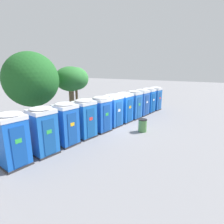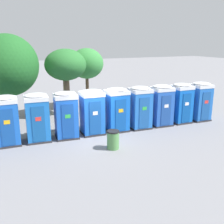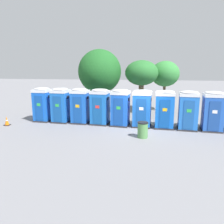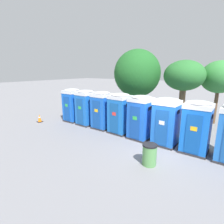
{
  "view_description": "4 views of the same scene",
  "coord_description": "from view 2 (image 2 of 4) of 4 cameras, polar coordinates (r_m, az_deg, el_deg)",
  "views": [
    {
      "loc": [
        -10.78,
        -7.02,
        4.33
      ],
      "look_at": [
        -0.1,
        0.56,
        1.15
      ],
      "focal_mm": 28.0,
      "sensor_mm": 36.0,
      "label": 1
    },
    {
      "loc": [
        -4.82,
        -12.77,
        5.12
      ],
      "look_at": [
        1.23,
        0.48,
        1.15
      ],
      "focal_mm": 42.0,
      "sensor_mm": 36.0,
      "label": 2
    },
    {
      "loc": [
        0.53,
        -14.14,
        3.96
      ],
      "look_at": [
        -2.06,
        0.66,
        0.92
      ],
      "focal_mm": 35.0,
      "sensor_mm": 36.0,
      "label": 3
    },
    {
      "loc": [
        2.69,
        -8.32,
        3.9
      ],
      "look_at": [
        -3.56,
        0.74,
        1.27
      ],
      "focal_mm": 28.0,
      "sensor_mm": 36.0,
      "label": 4
    }
  ],
  "objects": [
    {
      "name": "portapotty_6",
      "position": [
        15.16,
        1.03,
        0.58
      ],
      "size": [
        1.27,
        1.23,
        2.54
      ],
      "color": "#2D2D33",
      "rests_on": "ground"
    },
    {
      "name": "portapotty_9",
      "position": [
        17.32,
        14.78,
        1.94
      ],
      "size": [
        1.2,
        1.23,
        2.54
      ],
      "color": "#2D2D33",
      "rests_on": "ground"
    },
    {
      "name": "street_tree_1",
      "position": [
        18.32,
        -10.1,
        9.89
      ],
      "size": [
        2.81,
        2.81,
        4.62
      ],
      "color": "brown",
      "rests_on": "ground"
    },
    {
      "name": "ground_plane",
      "position": [
        14.58,
        -3.62,
        -5.35
      ],
      "size": [
        120.0,
        120.0,
        0.0
      ],
      "primitive_type": "plane",
      "color": "slate"
    },
    {
      "name": "trash_can",
      "position": [
        12.82,
        0.23,
        -6.05
      ],
      "size": [
        0.62,
        0.62,
        0.92
      ],
      "color": "#518C4C",
      "rests_on": "ground"
    },
    {
      "name": "portapotty_3",
      "position": [
        14.14,
        -15.94,
        -1.1
      ],
      "size": [
        1.3,
        1.29,
        2.54
      ],
      "color": "#2D2D33",
      "rests_on": "ground"
    },
    {
      "name": "portapotty_5",
      "position": [
        14.68,
        -4.36,
        0.05
      ],
      "size": [
        1.3,
        1.26,
        2.54
      ],
      "color": "#2D2D33",
      "rests_on": "ground"
    },
    {
      "name": "portapotty_8",
      "position": [
        16.47,
        10.66,
        1.51
      ],
      "size": [
        1.31,
        1.27,
        2.54
      ],
      "color": "#2D2D33",
      "rests_on": "ground"
    },
    {
      "name": "portapotty_7",
      "position": [
        15.73,
        6.1,
        1.04
      ],
      "size": [
        1.29,
        1.27,
        2.54
      ],
      "color": "#2D2D33",
      "rests_on": "ground"
    },
    {
      "name": "portapotty_2",
      "position": [
        14.1,
        -21.94,
        -1.68
      ],
      "size": [
        1.22,
        1.24,
        2.54
      ],
      "color": "#2D2D33",
      "rests_on": "ground"
    },
    {
      "name": "portapotty_10",
      "position": [
        18.2,
        18.64,
        2.27
      ],
      "size": [
        1.23,
        1.25,
        2.54
      ],
      "color": "#2D2D33",
      "rests_on": "ground"
    },
    {
      "name": "street_tree_2",
      "position": [
        20.39,
        -5.54,
        10.4
      ],
      "size": [
        2.56,
        2.56,
        4.59
      ],
      "color": "brown",
      "rests_on": "ground"
    },
    {
      "name": "street_tree_0",
      "position": [
        17.69,
        -21.73,
        9.37
      ],
      "size": [
        3.76,
        3.76,
        5.56
      ],
      "color": "brown",
      "rests_on": "ground"
    },
    {
      "name": "portapotty_4",
      "position": [
        14.28,
        -9.99,
        -0.58
      ],
      "size": [
        1.3,
        1.3,
        2.54
      ],
      "color": "#2D2D33",
      "rests_on": "ground"
    }
  ]
}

